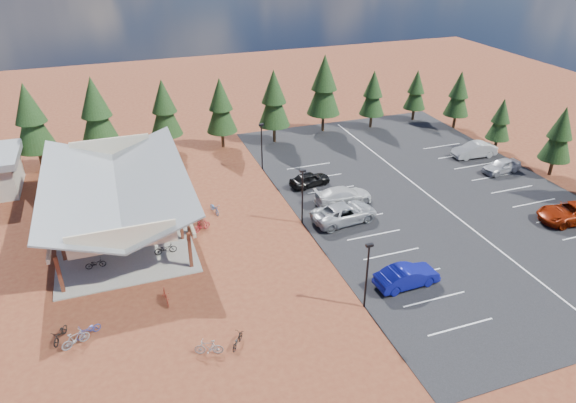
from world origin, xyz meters
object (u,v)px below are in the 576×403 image
at_px(trash_bin_0, 191,230).
at_px(bike_15, 202,226).
at_px(lamp_post_2, 262,143).
at_px(car_3, 343,196).
at_px(car_1, 407,276).
at_px(bike_14, 215,208).
at_px(car_8, 502,166).
at_px(bike_9, 75,339).
at_px(car_6, 572,213).
at_px(bike_5, 161,220).
at_px(bike_12, 237,340).
at_px(bike_1, 95,241).
at_px(bike_7, 135,184).
at_px(bike_11, 166,296).
at_px(trash_bin_1, 200,221).
at_px(bike_10, 88,330).
at_px(bike_8, 60,334).
at_px(bike_pavilion, 116,186).
at_px(bike_13, 209,347).
at_px(car_4, 310,179).
at_px(car_2, 344,213).
at_px(bike_0, 96,263).
at_px(bike_2, 94,209).
at_px(bike_3, 101,193).
at_px(lamp_post_1, 302,193).
at_px(bike_6, 160,208).
at_px(lamp_post_0, 367,271).
at_px(car_9, 474,150).
at_px(bike_4, 165,249).

xyz_separation_m(trash_bin_0, bike_15, (0.98, 0.34, 0.05)).
distance_m(lamp_post_2, car_3, 11.32).
bearing_deg(lamp_post_2, car_1, -80.24).
bearing_deg(bike_14, car_8, -15.75).
xyz_separation_m(bike_9, car_6, (41.24, 1.60, 0.33)).
distance_m(bike_5, bike_12, 16.49).
bearing_deg(bike_5, bike_1, 111.25).
xyz_separation_m(bike_7, car_6, (35.83, -19.44, 0.33)).
relative_size(bike_5, bike_11, 0.94).
relative_size(trash_bin_1, bike_10, 0.54).
xyz_separation_m(bike_8, bike_15, (11.01, 10.10, 0.03)).
xyz_separation_m(bike_pavilion, bike_11, (2.18, -11.94, -3.29)).
distance_m(bike_13, car_4, 24.08).
height_order(trash_bin_0, car_8, car_8).
height_order(bike_9, car_8, car_8).
bearing_deg(bike_12, bike_1, -26.17).
bearing_deg(car_2, bike_pavilion, 65.71).
height_order(bike_0, bike_2, bike_2).
distance_m(bike_3, bike_10, 19.22).
bearing_deg(trash_bin_0, bike_2, 140.37).
height_order(lamp_post_1, bike_6, lamp_post_1).
distance_m(bike_11, bike_12, 6.81).
height_order(lamp_post_2, bike_12, lamp_post_2).
height_order(bike_13, bike_14, bike_13).
height_order(bike_pavilion, car_3, bike_pavilion).
bearing_deg(lamp_post_0, bike_8, 169.74).
xyz_separation_m(bike_pavilion, lamp_post_1, (15.00, -5.00, -0.85)).
bearing_deg(bike_8, lamp_post_2, 68.73).
relative_size(lamp_post_2, bike_10, 3.07).
distance_m(bike_2, bike_8, 16.30).
bearing_deg(bike_8, bike_14, 67.71).
distance_m(bike_11, bike_14, 12.74).
bearing_deg(car_1, bike_8, 81.01).
relative_size(bike_11, car_8, 0.41).
distance_m(trash_bin_0, car_4, 13.93).
bearing_deg(lamp_post_1, car_9, 16.80).
relative_size(lamp_post_1, bike_5, 3.10).
xyz_separation_m(bike_10, bike_12, (8.74, -4.03, -0.02)).
height_order(trash_bin_0, car_1, car_1).
height_order(bike_pavilion, bike_8, bike_pavilion).
distance_m(bike_9, bike_12, 10.08).
bearing_deg(car_8, lamp_post_0, -63.80).
bearing_deg(car_8, car_6, -11.59).
xyz_separation_m(bike_14, car_1, (10.83, -15.27, 0.38)).
height_order(lamp_post_0, car_2, lamp_post_0).
bearing_deg(bike_6, bike_0, 139.52).
xyz_separation_m(bike_1, bike_4, (5.24, -3.06, 0.01)).
bearing_deg(car_9, car_1, -43.75).
xyz_separation_m(bike_3, car_8, (40.15, -7.82, 0.12)).
bearing_deg(car_3, bike_10, 115.48).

